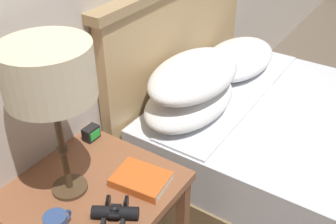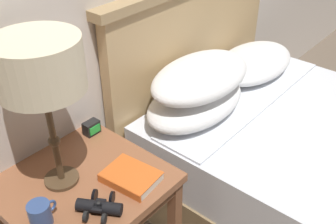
{
  "view_description": "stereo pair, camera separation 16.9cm",
  "coord_description": "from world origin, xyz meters",
  "px_view_note": "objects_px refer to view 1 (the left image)",
  "views": [
    {
      "loc": [
        -1.39,
        -0.07,
        1.64
      ],
      "look_at": [
        -0.21,
        0.71,
        0.7
      ],
      "focal_mm": 42.0,
      "sensor_mm": 36.0,
      "label": 1
    },
    {
      "loc": [
        -1.29,
        -0.2,
        1.64
      ],
      "look_at": [
        -0.21,
        0.71,
        0.7
      ],
      "focal_mm": 42.0,
      "sensor_mm": 36.0,
      "label": 2
    }
  ],
  "objects_px": {
    "nightstand": "(92,202)",
    "alarm_clock": "(91,133)",
    "book_on_nightstand": "(141,180)",
    "binoculars_pair": "(115,212)",
    "table_lamp": "(49,75)",
    "bed": "(326,161)"
  },
  "relations": [
    {
      "from": "bed",
      "to": "alarm_clock",
      "type": "xyz_separation_m",
      "value": [
        -0.78,
        0.85,
        0.32
      ]
    },
    {
      "from": "book_on_nightstand",
      "to": "table_lamp",
      "type": "bearing_deg",
      "value": 129.86
    },
    {
      "from": "nightstand",
      "to": "bed",
      "type": "distance_m",
      "value": 1.22
    },
    {
      "from": "book_on_nightstand",
      "to": "alarm_clock",
      "type": "bearing_deg",
      "value": 73.35
    },
    {
      "from": "binoculars_pair",
      "to": "alarm_clock",
      "type": "height_order",
      "value": "alarm_clock"
    },
    {
      "from": "nightstand",
      "to": "bed",
      "type": "relative_size",
      "value": 0.29
    },
    {
      "from": "book_on_nightstand",
      "to": "binoculars_pair",
      "type": "distance_m",
      "value": 0.18
    },
    {
      "from": "table_lamp",
      "to": "alarm_clock",
      "type": "height_order",
      "value": "table_lamp"
    },
    {
      "from": "bed",
      "to": "alarm_clock",
      "type": "distance_m",
      "value": 1.2
    },
    {
      "from": "bed",
      "to": "binoculars_pair",
      "type": "distance_m",
      "value": 1.21
    },
    {
      "from": "nightstand",
      "to": "bed",
      "type": "bearing_deg",
      "value": -33.28
    },
    {
      "from": "nightstand",
      "to": "book_on_nightstand",
      "type": "distance_m",
      "value": 0.21
    },
    {
      "from": "nightstand",
      "to": "alarm_clock",
      "type": "relative_size",
      "value": 8.5
    },
    {
      "from": "binoculars_pair",
      "to": "alarm_clock",
      "type": "relative_size",
      "value": 2.27
    },
    {
      "from": "bed",
      "to": "binoculars_pair",
      "type": "height_order",
      "value": "bed"
    },
    {
      "from": "table_lamp",
      "to": "alarm_clock",
      "type": "bearing_deg",
      "value": 27.42
    },
    {
      "from": "nightstand",
      "to": "alarm_clock",
      "type": "xyz_separation_m",
      "value": [
        0.22,
        0.19,
        0.11
      ]
    },
    {
      "from": "nightstand",
      "to": "book_on_nightstand",
      "type": "height_order",
      "value": "book_on_nightstand"
    },
    {
      "from": "nightstand",
      "to": "alarm_clock",
      "type": "bearing_deg",
      "value": 40.85
    },
    {
      "from": "book_on_nightstand",
      "to": "binoculars_pair",
      "type": "xyz_separation_m",
      "value": [
        -0.18,
        -0.03,
        0.01
      ]
    },
    {
      "from": "book_on_nightstand",
      "to": "nightstand",
      "type": "bearing_deg",
      "value": 129.57
    },
    {
      "from": "table_lamp",
      "to": "book_on_nightstand",
      "type": "distance_m",
      "value": 0.53
    }
  ]
}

